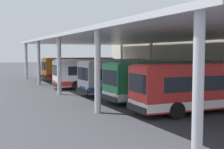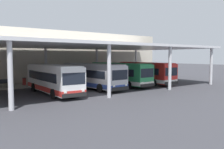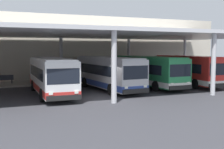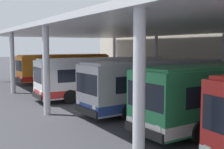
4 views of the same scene
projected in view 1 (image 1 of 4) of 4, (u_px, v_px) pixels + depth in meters
name	position (u px, v px, depth m)	size (l,w,h in m)	color
ground_plane	(85.00, 93.00, 28.25)	(200.00, 200.00, 0.00)	#333338
platform_kerb	(182.00, 86.00, 33.26)	(42.00, 4.50, 0.18)	gray
station_building_facade	(205.00, 51.00, 34.36)	(48.00, 1.60, 8.25)	beige
canopy_shelter	(135.00, 39.00, 30.21)	(40.00, 17.00, 5.55)	silver
bus_nearest_bay	(79.00, 68.00, 42.95)	(3.05, 10.63, 3.17)	orange
bus_second_bay	(101.00, 73.00, 32.55)	(3.01, 10.62, 3.17)	white
bus_middle_bay	(133.00, 76.00, 27.85)	(3.12, 10.65, 3.17)	#B7B7BC
bus_far_bay	(167.00, 80.00, 23.70)	(2.96, 10.60, 3.17)	#28844C
bus_departing	(208.00, 86.00, 19.26)	(3.22, 10.67, 3.17)	red
bench_waiting	(151.00, 77.00, 39.24)	(1.80, 0.45, 0.92)	#383D47
trash_bin	(165.00, 78.00, 36.72)	(0.52, 0.52, 0.98)	maroon
banner_sign	(139.00, 67.00, 40.34)	(0.70, 0.12, 3.20)	#B2B2B7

